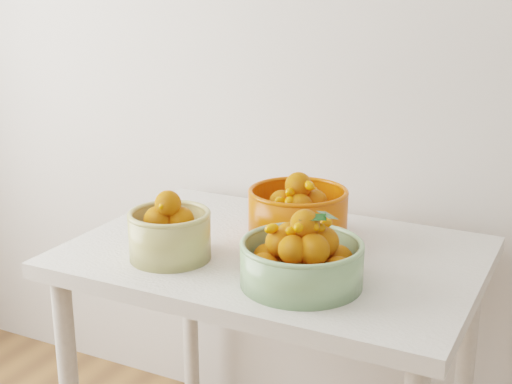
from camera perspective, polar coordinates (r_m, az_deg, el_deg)
table at (r=1.82m, az=1.48°, el=-7.44°), size 1.00×0.70×0.75m
bowl_cream at (r=1.72m, az=-6.93°, el=-3.26°), size 0.22×0.22×0.17m
bowl_green at (r=1.57m, az=3.71°, el=-5.36°), size 0.29×0.29×0.18m
bowl_orange at (r=1.82m, az=3.38°, el=-1.75°), size 0.29×0.29×0.18m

